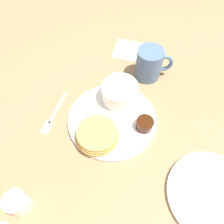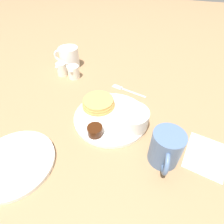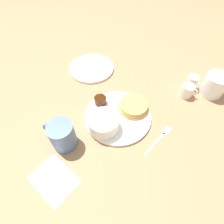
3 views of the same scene
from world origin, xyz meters
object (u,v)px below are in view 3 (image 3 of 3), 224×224
Objects in this scene: creamer_pitcher_far at (192,82)px; second_mug at (214,85)px; plate at (118,116)px; coffee_mug at (62,135)px; fork at (161,137)px; bowl at (103,123)px; creamer_pitcher_near at (187,91)px.

second_mug is at bearing 4.53° from creamer_pitcher_far.
coffee_mug is (-0.10, -0.18, 0.04)m from plate.
plate is 1.69× the size of fork.
plate is 0.21m from coffee_mug.
creamer_pitcher_far is at bearing 85.76° from fork.
creamer_pitcher_far is (0.19, 0.30, 0.02)m from plate.
second_mug is (0.10, 0.30, 0.04)m from fork.
plate is 4.11× the size of creamer_pitcher_far.
coffee_mug is (-0.09, -0.11, 0.01)m from bowl.
coffee_mug reaches higher than bowl.
creamer_pitcher_far is at bearing 86.00° from creamer_pitcher_near.
second_mug is at bearing 71.43° from fork.
second_mug reaches higher than plate.
coffee_mug is at bearing -119.35° from plate.
bowl is 0.14m from coffee_mug.
coffee_mug is 0.79× the size of fork.
creamer_pitcher_far is at bearing -175.47° from second_mug.
creamer_pitcher_near is 0.60× the size of second_mug.
coffee_mug reaches higher than plate.
coffee_mug is 0.61m from second_mug.
coffee_mug is at bearing -146.23° from fork.
second_mug reaches higher than bowl.
bowl is 1.73× the size of creamer_pitcher_far.
second_mug reaches higher than creamer_pitcher_near.
coffee_mug reaches higher than creamer_pitcher_far.
creamer_pitcher_far is 0.41× the size of fork.
bowl reaches higher than creamer_pitcher_far.
fork is (0.27, 0.18, -0.05)m from coffee_mug.
fork is 0.32m from second_mug.
bowl is 0.37m from creamer_pitcher_near.
second_mug is (0.08, 0.01, 0.02)m from creamer_pitcher_far.
plate is at bearing -179.76° from fork.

